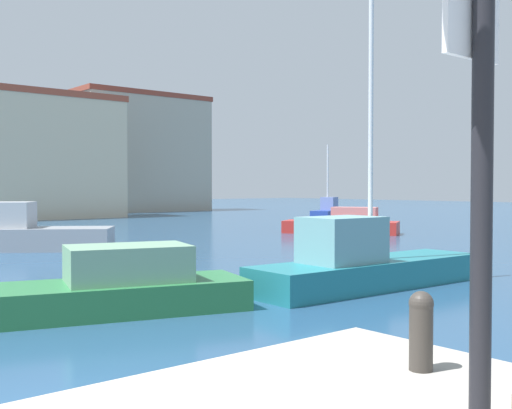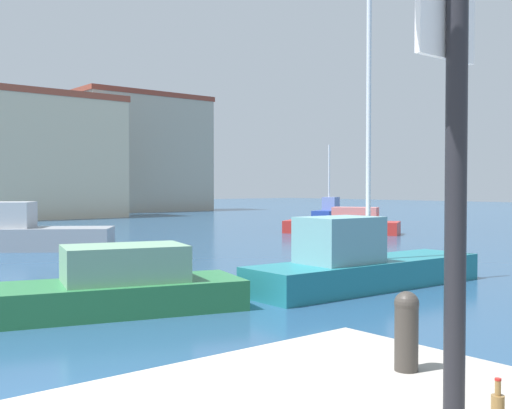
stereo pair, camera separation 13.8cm
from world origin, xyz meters
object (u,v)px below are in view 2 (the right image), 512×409
at_px(motorboat_red_distant_north, 344,225).
at_px(sailboat_blue_near_pier, 329,212).
at_px(motorboat_grey_mid_harbor, 12,233).
at_px(motorboat_green_behind_lamppost, 92,290).
at_px(mooring_bollard, 406,327).
at_px(sailboat_teal_center_channel, 361,264).

bearing_deg(motorboat_red_distant_north, sailboat_blue_near_pier, 47.16).
bearing_deg(motorboat_red_distant_north, motorboat_grey_mid_harbor, 172.03).
bearing_deg(sailboat_blue_near_pier, motorboat_green_behind_lamppost, -143.58).
distance_m(mooring_bollard, motorboat_green_behind_lamppost, 8.77).
bearing_deg(motorboat_green_behind_lamppost, motorboat_grey_mid_harbor, 77.90).
xyz_separation_m(sailboat_teal_center_channel, motorboat_green_behind_lamppost, (-6.51, 1.28, -0.14)).
bearing_deg(motorboat_green_behind_lamppost, sailboat_blue_near_pier, 36.42).
distance_m(motorboat_grey_mid_harbor, motorboat_green_behind_lamppost, 14.06).
bearing_deg(sailboat_blue_near_pier, sailboat_teal_center_channel, -134.77).
relative_size(motorboat_red_distant_north, motorboat_green_behind_lamppost, 0.92).
xyz_separation_m(mooring_bollard, sailboat_blue_near_pier, (30.42, 30.01, -0.83)).
height_order(mooring_bollard, sailboat_blue_near_pier, sailboat_blue_near_pier).
distance_m(sailboat_blue_near_pier, motorboat_grey_mid_harbor, 27.17).
bearing_deg(mooring_bollard, sailboat_blue_near_pier, 44.62).
relative_size(sailboat_blue_near_pier, sailboat_teal_center_channel, 0.65).
bearing_deg(sailboat_blue_near_pier, motorboat_grey_mid_harbor, -163.63).
bearing_deg(sailboat_teal_center_channel, sailboat_blue_near_pier, 45.23).
height_order(mooring_bollard, motorboat_red_distant_north, mooring_bollard).
relative_size(sailboat_teal_center_channel, motorboat_red_distant_north, 1.43).
relative_size(sailboat_blue_near_pier, motorboat_red_distant_north, 0.92).
bearing_deg(motorboat_grey_mid_harbor, motorboat_green_behind_lamppost, -102.10).
height_order(sailboat_teal_center_channel, motorboat_green_behind_lamppost, sailboat_teal_center_channel).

